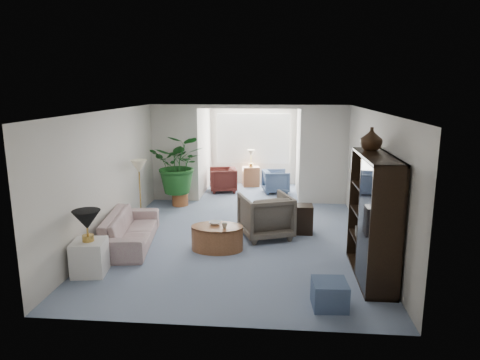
# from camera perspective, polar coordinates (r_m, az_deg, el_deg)

# --- Properties ---
(floor) EXTENTS (6.00, 6.00, 0.00)m
(floor) POSITION_cam_1_polar(r_m,az_deg,el_deg) (8.41, -0.36, -8.22)
(floor) COLOR #8695B1
(floor) RESTS_ON ground
(sunroom_floor) EXTENTS (2.60, 2.60, 0.00)m
(sunroom_floor) POSITION_cam_1_polar(r_m,az_deg,el_deg) (12.32, 1.43, -1.58)
(sunroom_floor) COLOR #8695B1
(sunroom_floor) RESTS_ON ground
(back_pier_left) EXTENTS (1.20, 0.12, 2.50)m
(back_pier_left) POSITION_cam_1_polar(r_m,az_deg,el_deg) (11.29, -8.58, 3.49)
(back_pier_left) COLOR beige
(back_pier_left) RESTS_ON ground
(back_pier_right) EXTENTS (1.20, 0.12, 2.50)m
(back_pier_right) POSITION_cam_1_polar(r_m,az_deg,el_deg) (11.04, 11.01, 3.20)
(back_pier_right) COLOR beige
(back_pier_right) RESTS_ON ground
(back_header) EXTENTS (2.60, 0.12, 0.10)m
(back_header) POSITION_cam_1_polar(r_m,az_deg,el_deg) (10.88, 1.13, 9.65)
(back_header) COLOR beige
(back_header) RESTS_ON back_pier_left
(window_pane) EXTENTS (2.20, 0.02, 1.50)m
(window_pane) POSITION_cam_1_polar(r_m,az_deg,el_deg) (13.14, 1.76, 5.49)
(window_pane) COLOR white
(window_blinds) EXTENTS (2.20, 0.02, 1.50)m
(window_blinds) POSITION_cam_1_polar(r_m,az_deg,el_deg) (13.11, 1.76, 5.47)
(window_blinds) COLOR white
(framed_picture) EXTENTS (0.04, 0.50, 0.40)m
(framed_picture) POSITION_cam_1_polar(r_m,az_deg,el_deg) (8.03, 17.33, 2.81)
(framed_picture) COLOR beige
(sofa) EXTENTS (1.08, 2.15, 0.60)m
(sofa) POSITION_cam_1_polar(r_m,az_deg,el_deg) (8.47, -14.27, -6.30)
(sofa) COLOR #B7AA9B
(sofa) RESTS_ON ground
(end_table) EXTENTS (0.57, 0.57, 0.55)m
(end_table) POSITION_cam_1_polar(r_m,az_deg,el_deg) (7.37, -19.22, -9.63)
(end_table) COLOR white
(end_table) RESTS_ON ground
(table_lamp) EXTENTS (0.44, 0.44, 0.30)m
(table_lamp) POSITION_cam_1_polar(r_m,az_deg,el_deg) (7.17, -19.57, -4.97)
(table_lamp) COLOR black
(table_lamp) RESTS_ON end_table
(floor_lamp) EXTENTS (0.36, 0.36, 0.28)m
(floor_lamp) POSITION_cam_1_polar(r_m,az_deg,el_deg) (9.59, -13.20, 1.77)
(floor_lamp) COLOR #F7EDC4
(floor_lamp) RESTS_ON ground
(coffee_table) EXTENTS (1.13, 1.13, 0.45)m
(coffee_table) POSITION_cam_1_polar(r_m,az_deg,el_deg) (7.99, -3.03, -7.63)
(coffee_table) COLOR #975937
(coffee_table) RESTS_ON ground
(coffee_bowl) EXTENTS (0.26, 0.26, 0.05)m
(coffee_bowl) POSITION_cam_1_polar(r_m,az_deg,el_deg) (8.01, -3.31, -5.68)
(coffee_bowl) COLOR white
(coffee_bowl) RESTS_ON coffee_table
(coffee_cup) EXTENTS (0.12, 0.12, 0.09)m
(coffee_cup) POSITION_cam_1_polar(r_m,az_deg,el_deg) (7.79, -2.06, -6.03)
(coffee_cup) COLOR #B3B09D
(coffee_cup) RESTS_ON coffee_table
(wingback_chair) EXTENTS (1.20, 1.22, 0.87)m
(wingback_chair) POSITION_cam_1_polar(r_m,az_deg,el_deg) (8.60, 3.41, -4.72)
(wingback_chair) COLOR #675F51
(wingback_chair) RESTS_ON ground
(side_table_dark) EXTENTS (0.49, 0.40, 0.58)m
(side_table_dark) POSITION_cam_1_polar(r_m,az_deg,el_deg) (8.94, 7.96, -5.11)
(side_table_dark) COLOR black
(side_table_dark) RESTS_ON ground
(entertainment_cabinet) EXTENTS (0.46, 1.74, 1.93)m
(entertainment_cabinet) POSITION_cam_1_polar(r_m,az_deg,el_deg) (6.98, 17.16, -4.71)
(entertainment_cabinet) COLOR black
(entertainment_cabinet) RESTS_ON ground
(cabinet_urn) EXTENTS (0.35, 0.35, 0.37)m
(cabinet_urn) POSITION_cam_1_polar(r_m,az_deg,el_deg) (7.23, 16.93, 5.21)
(cabinet_urn) COLOR #321E10
(cabinet_urn) RESTS_ON entertainment_cabinet
(ottoman) EXTENTS (0.48, 0.48, 0.37)m
(ottoman) POSITION_cam_1_polar(r_m,az_deg,el_deg) (6.17, 11.73, -14.53)
(ottoman) COLOR slate
(ottoman) RESTS_ON ground
(plant_pot) EXTENTS (0.40, 0.40, 0.32)m
(plant_pot) POSITION_cam_1_polar(r_m,az_deg,el_deg) (11.01, -7.90, -2.51)
(plant_pot) COLOR brown
(plant_pot) RESTS_ON ground
(house_plant) EXTENTS (1.32, 1.15, 1.47)m
(house_plant) POSITION_cam_1_polar(r_m,az_deg,el_deg) (10.82, -8.04, 2.08)
(house_plant) COLOR #1D571F
(house_plant) RESTS_ON plant_pot
(sunroom_chair_blue) EXTENTS (0.83, 0.81, 0.64)m
(sunroom_chair_blue) POSITION_cam_1_polar(r_m,az_deg,el_deg) (12.22, 4.74, -0.18)
(sunroom_chair_blue) COLOR slate
(sunroom_chair_blue) RESTS_ON ground
(sunroom_chair_maroon) EXTENTS (0.88, 0.86, 0.68)m
(sunroom_chair_maroon) POSITION_cam_1_polar(r_m,az_deg,el_deg) (12.31, -2.26, 0.04)
(sunroom_chair_maroon) COLOR #531E1C
(sunroom_chair_maroon) RESTS_ON ground
(sunroom_table) EXTENTS (0.55, 0.46, 0.59)m
(sunroom_table) POSITION_cam_1_polar(r_m,az_deg,el_deg) (12.98, 1.45, 0.47)
(sunroom_table) COLOR #975937
(sunroom_table) RESTS_ON ground
(shelf_clutter) EXTENTS (0.30, 0.94, 1.06)m
(shelf_clutter) POSITION_cam_1_polar(r_m,az_deg,el_deg) (6.80, 17.06, -4.07)
(shelf_clutter) COLOR #3C3A37
(shelf_clutter) RESTS_ON entertainment_cabinet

